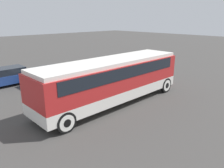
% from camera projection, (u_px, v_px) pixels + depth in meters
% --- Properties ---
extents(ground_plane, '(120.00, 120.00, 0.00)m').
position_uv_depth(ground_plane, '(112.00, 103.00, 14.34)').
color(ground_plane, '#423F3D').
extents(tour_bus, '(10.60, 2.69, 2.90)m').
position_uv_depth(tour_bus, '(113.00, 77.00, 13.89)').
color(tour_bus, silver).
rests_on(tour_bus, ground_plane).
extents(parked_car_near, '(4.38, 1.87, 1.46)m').
position_uv_depth(parked_car_near, '(11.00, 76.00, 18.23)').
color(parked_car_near, navy).
rests_on(parked_car_near, ground_plane).
extents(parked_car_mid, '(4.51, 1.79, 1.50)m').
position_uv_depth(parked_car_mid, '(107.00, 65.00, 22.33)').
color(parked_car_mid, '#2D5638').
rests_on(parked_car_mid, ground_plane).
extents(parked_car_far, '(4.25, 1.90, 1.49)m').
position_uv_depth(parked_car_far, '(51.00, 75.00, 18.22)').
color(parked_car_far, '#BCBCC1').
rests_on(parked_car_far, ground_plane).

